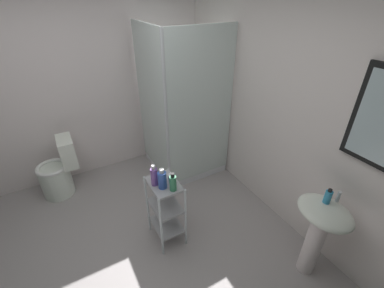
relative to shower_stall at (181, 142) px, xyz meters
The scene contains 13 objects.
ground_plane 1.77m from the shower_stall, 46.20° to the right, with size 4.20×4.20×0.02m, color #9B9393.
wall_back 1.56m from the shower_stall, 27.54° to the left, with size 4.20×0.14×2.50m.
wall_left 1.61m from the shower_stall, 118.70° to the right, with size 0.10×4.20×2.50m, color silver.
shower_stall is the anchor object (origin of this frame).
pedestal_sink 2.03m from the shower_stall, ahead, with size 0.46×0.37×0.81m.
sink_faucet 2.09m from the shower_stall, 11.61° to the left, with size 0.03×0.03×0.10m, color silver.
toilet 1.62m from the shower_stall, 100.78° to the right, with size 0.37×0.49×0.76m.
storage_cart 1.24m from the shower_stall, 34.47° to the right, with size 0.38×0.28×0.74m.
hand_soap_bottle 2.04m from the shower_stall, ahead, with size 0.06×0.06×0.14m.
shampoo_bottle_blue 1.35m from the shower_stall, 34.42° to the right, with size 0.08×0.08×0.21m.
body_wash_bottle_green 1.37m from the shower_stall, 30.07° to the right, with size 0.06×0.06×0.18m.
conditioner_bottle_purple 1.32m from the shower_stall, 38.10° to the right, with size 0.06×0.06×0.22m.
rinse_cup 1.26m from the shower_stall, 31.21° to the right, with size 0.06×0.06×0.09m, color silver.
Camera 1 is at (1.60, -0.16, 2.30)m, focal length 24.00 mm.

